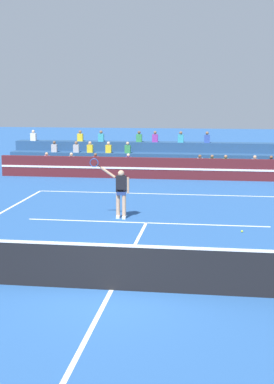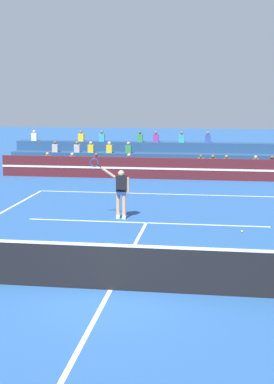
# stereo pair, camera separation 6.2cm
# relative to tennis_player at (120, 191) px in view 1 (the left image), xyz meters

# --- Properties ---
(ground_plane) EXTENTS (120.00, 120.00, 0.00)m
(ground_plane) POSITION_rel_tennis_player_xyz_m (0.99, -7.01, -0.98)
(ground_plane) COLOR #285699
(court_lines) EXTENTS (11.10, 23.90, 0.01)m
(court_lines) POSITION_rel_tennis_player_xyz_m (0.99, -7.01, -0.97)
(court_lines) COLOR white
(court_lines) RESTS_ON ground
(tennis_net) EXTENTS (12.00, 0.10, 1.10)m
(tennis_net) POSITION_rel_tennis_player_xyz_m (0.99, -7.01, -0.43)
(tennis_net) COLOR #2D6B38
(tennis_net) RESTS_ON ground
(sponsor_banner_wall) EXTENTS (18.00, 0.26, 1.10)m
(sponsor_banner_wall) POSITION_rel_tennis_player_xyz_m (0.99, 9.21, -0.43)
(sponsor_banner_wall) COLOR #51191E
(sponsor_banner_wall) RESTS_ON ground
(bleacher_stand) EXTENTS (18.49, 2.85, 2.28)m
(bleacher_stand) POSITION_rel_tennis_player_xyz_m (0.99, 11.74, -0.32)
(bleacher_stand) COLOR navy
(bleacher_stand) RESTS_ON ground
(tennis_player) EXTENTS (1.44, 0.33, 2.18)m
(tennis_player) POSITION_rel_tennis_player_xyz_m (0.00, 0.00, 0.00)
(tennis_player) COLOR tan
(tennis_player) RESTS_ON ground
(tennis_ball) EXTENTS (0.07, 0.07, 0.07)m
(tennis_ball) POSITION_rel_tennis_player_xyz_m (4.15, -1.43, -0.94)
(tennis_ball) COLOR #C6DB33
(tennis_ball) RESTS_ON ground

